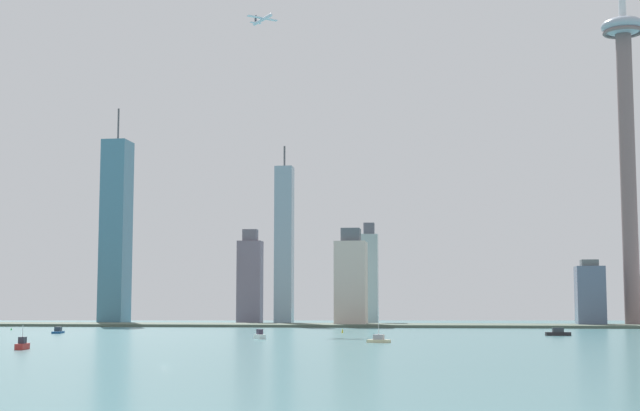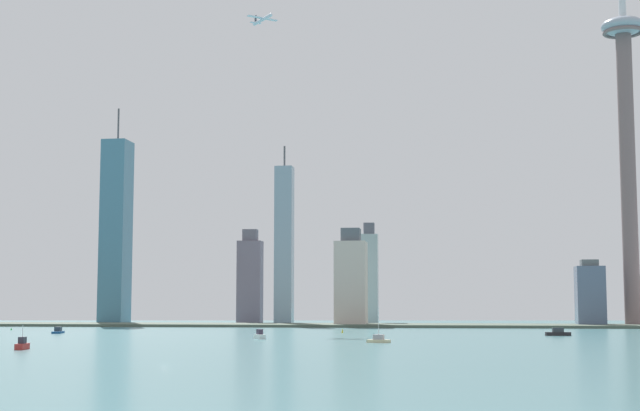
{
  "view_description": "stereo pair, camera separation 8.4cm",
  "coord_description": "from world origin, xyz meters",
  "px_view_note": "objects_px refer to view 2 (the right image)",
  "views": [
    {
      "loc": [
        84.32,
        -276.04,
        18.25
      ],
      "look_at": [
        -13.01,
        443.6,
        94.02
      ],
      "focal_mm": 52.7,
      "sensor_mm": 36.0,
      "label": 1
    },
    {
      "loc": [
        84.4,
        -276.03,
        18.25
      ],
      "look_at": [
        -13.01,
        443.6,
        94.02
      ],
      "focal_mm": 52.7,
      "sensor_mm": 36.0,
      "label": 2
    }
  ],
  "objects_px": {
    "boat_2": "(260,335)",
    "boat_6": "(558,333)",
    "skyscraper_8": "(250,280)",
    "channel_buoy_1": "(342,331)",
    "boat_1": "(22,345)",
    "skyscraper_7": "(590,295)",
    "skyscraper_0": "(116,232)",
    "channel_buoy_0": "(11,329)",
    "boat_4": "(58,331)",
    "observation_tower": "(626,108)",
    "boat_5": "(379,340)",
    "skyscraper_3": "(284,245)",
    "skyscraper_2": "(369,277)",
    "skyscraper_5": "(351,281)",
    "airplane": "(263,19)"
  },
  "relations": [
    {
      "from": "boat_2",
      "to": "boat_6",
      "type": "distance_m",
      "value": 172.54
    },
    {
      "from": "skyscraper_8",
      "to": "boat_6",
      "type": "relative_size",
      "value": 5.87
    },
    {
      "from": "skyscraper_8",
      "to": "channel_buoy_1",
      "type": "relative_size",
      "value": 31.3
    },
    {
      "from": "boat_1",
      "to": "boat_2",
      "type": "relative_size",
      "value": 0.92
    },
    {
      "from": "skyscraper_7",
      "to": "boat_6",
      "type": "bearing_deg",
      "value": -103.14
    },
    {
      "from": "skyscraper_0",
      "to": "boat_6",
      "type": "height_order",
      "value": "skyscraper_0"
    },
    {
      "from": "channel_buoy_0",
      "to": "boat_4",
      "type": "bearing_deg",
      "value": -46.42
    },
    {
      "from": "skyscraper_0",
      "to": "skyscraper_7",
      "type": "xyz_separation_m",
      "value": [
        399.07,
        -35.5,
        -56.44
      ]
    },
    {
      "from": "observation_tower",
      "to": "boat_2",
      "type": "height_order",
      "value": "observation_tower"
    },
    {
      "from": "skyscraper_8",
      "to": "channel_buoy_0",
      "type": "height_order",
      "value": "skyscraper_8"
    },
    {
      "from": "boat_1",
      "to": "boat_5",
      "type": "distance_m",
      "value": 159.23
    },
    {
      "from": "skyscraper_3",
      "to": "channel_buoy_1",
      "type": "bearing_deg",
      "value": -70.48
    },
    {
      "from": "skyscraper_8",
      "to": "boat_2",
      "type": "bearing_deg",
      "value": -77.18
    },
    {
      "from": "boat_6",
      "to": "observation_tower",
      "type": "bearing_deg",
      "value": -117.63
    },
    {
      "from": "boat_2",
      "to": "boat_5",
      "type": "xyz_separation_m",
      "value": [
        64.03,
        -38.05,
        -0.45
      ]
    },
    {
      "from": "observation_tower",
      "to": "skyscraper_2",
      "type": "xyz_separation_m",
      "value": [
        -211.31,
        63.61,
        -131.91
      ]
    },
    {
      "from": "skyscraper_5",
      "to": "boat_6",
      "type": "height_order",
      "value": "skyscraper_5"
    },
    {
      "from": "boat_2",
      "to": "boat_4",
      "type": "distance_m",
      "value": 156.65
    },
    {
      "from": "channel_buoy_1",
      "to": "boat_2",
      "type": "bearing_deg",
      "value": -106.38
    },
    {
      "from": "boat_5",
      "to": "boat_6",
      "type": "bearing_deg",
      "value": 66.77
    },
    {
      "from": "skyscraper_8",
      "to": "airplane",
      "type": "bearing_deg",
      "value": -74.72
    },
    {
      "from": "skyscraper_3",
      "to": "boat_4",
      "type": "height_order",
      "value": "skyscraper_3"
    },
    {
      "from": "skyscraper_3",
      "to": "boat_2",
      "type": "xyz_separation_m",
      "value": [
        41.65,
        -310.78,
        -65.95
      ]
    },
    {
      "from": "boat_5",
      "to": "skyscraper_8",
      "type": "bearing_deg",
      "value": 128.2
    },
    {
      "from": "boat_4",
      "to": "boat_2",
      "type": "bearing_deg",
      "value": 49.51
    },
    {
      "from": "skyscraper_7",
      "to": "airplane",
      "type": "distance_m",
      "value": 332.28
    },
    {
      "from": "boat_1",
      "to": "boat_6",
      "type": "height_order",
      "value": "boat_1"
    },
    {
      "from": "observation_tower",
      "to": "boat_5",
      "type": "bearing_deg",
      "value": -118.51
    },
    {
      "from": "skyscraper_7",
      "to": "boat_1",
      "type": "distance_m",
      "value": 487.87
    },
    {
      "from": "observation_tower",
      "to": "skyscraper_3",
      "type": "height_order",
      "value": "observation_tower"
    },
    {
      "from": "skyscraper_2",
      "to": "observation_tower",
      "type": "bearing_deg",
      "value": -16.75
    },
    {
      "from": "observation_tower",
      "to": "airplane",
      "type": "xyz_separation_m",
      "value": [
        -280.6,
        -76.45,
        61.19
      ]
    },
    {
      "from": "boat_1",
      "to": "channel_buoy_1",
      "type": "bearing_deg",
      "value": -33.7
    },
    {
      "from": "channel_buoy_0",
      "to": "airplane",
      "type": "relative_size",
      "value": 0.06
    },
    {
      "from": "skyscraper_8",
      "to": "boat_5",
      "type": "bearing_deg",
      "value": -69.56
    },
    {
      "from": "observation_tower",
      "to": "channel_buoy_0",
      "type": "xyz_separation_m",
      "value": [
        -440.15,
        -148.86,
        -172.6
      ]
    },
    {
      "from": "boat_5",
      "to": "channel_buoy_0",
      "type": "height_order",
      "value": "boat_5"
    },
    {
      "from": "boat_1",
      "to": "skyscraper_3",
      "type": "bearing_deg",
      "value": -13.4
    },
    {
      "from": "skyscraper_2",
      "to": "boat_4",
      "type": "relative_size",
      "value": 4.93
    },
    {
      "from": "boat_4",
      "to": "channel_buoy_0",
      "type": "distance_m",
      "value": 89.02
    },
    {
      "from": "skyscraper_0",
      "to": "skyscraper_2",
      "type": "bearing_deg",
      "value": 8.86
    },
    {
      "from": "boat_4",
      "to": "channel_buoy_0",
      "type": "bearing_deg",
      "value": -149.79
    },
    {
      "from": "airplane",
      "to": "boat_5",
      "type": "bearing_deg",
      "value": -15.76
    },
    {
      "from": "skyscraper_8",
      "to": "observation_tower",
      "type": "bearing_deg",
      "value": -10.45
    },
    {
      "from": "boat_2",
      "to": "channel_buoy_1",
      "type": "bearing_deg",
      "value": -43.29
    },
    {
      "from": "skyscraper_3",
      "to": "boat_1",
      "type": "distance_m",
      "value": 438.73
    },
    {
      "from": "observation_tower",
      "to": "boat_4",
      "type": "distance_m",
      "value": 467.5
    },
    {
      "from": "boat_2",
      "to": "boat_6",
      "type": "height_order",
      "value": "boat_2"
    },
    {
      "from": "skyscraper_0",
      "to": "skyscraper_2",
      "type": "distance_m",
      "value": 226.77
    },
    {
      "from": "boat_5",
      "to": "boat_4",
      "type": "bearing_deg",
      "value": 169.48
    }
  ]
}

